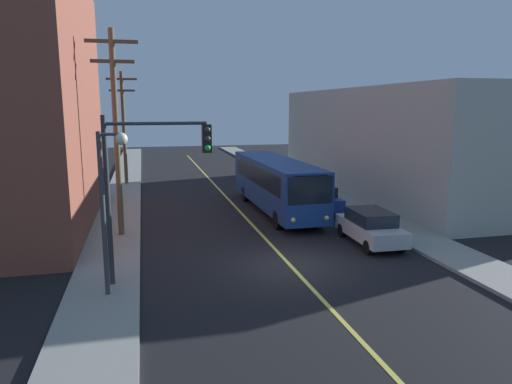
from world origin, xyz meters
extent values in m
plane|color=black|center=(0.00, 0.00, 0.00)|extent=(120.00, 120.00, 0.00)
cube|color=gray|center=(-7.25, 10.00, 0.07)|extent=(2.50, 90.00, 0.15)
cube|color=gray|center=(7.25, 10.00, 0.07)|extent=(2.50, 90.00, 0.15)
cube|color=#D8CC4C|center=(0.00, 15.00, 0.01)|extent=(0.16, 60.00, 0.01)
cube|color=black|center=(-8.54, 9.42, 1.60)|extent=(0.06, 11.53, 1.30)
cube|color=black|center=(-8.54, 9.42, 4.80)|extent=(0.06, 11.53, 1.30)
cube|color=black|center=(-8.54, 9.42, 8.00)|extent=(0.06, 11.53, 1.30)
cube|color=black|center=(-8.54, 9.42, 11.20)|extent=(0.06, 11.53, 1.30)
cube|color=#B2B2A8|center=(14.50, 14.49, 3.86)|extent=(12.00, 25.57, 7.73)
cube|color=black|center=(8.54, 14.49, 1.60)|extent=(0.06, 17.90, 1.30)
cube|color=black|center=(8.54, 14.49, 4.80)|extent=(0.06, 17.90, 1.30)
cube|color=navy|center=(2.20, 9.86, 1.83)|extent=(2.72, 12.03, 2.75)
cube|color=black|center=(2.28, 3.88, 2.35)|extent=(2.35, 0.11, 1.40)
cube|color=black|center=(2.12, 15.84, 2.45)|extent=(2.30, 0.11, 1.10)
cube|color=black|center=(0.95, 9.84, 2.35)|extent=(0.20, 10.20, 1.10)
cube|color=black|center=(3.45, 9.88, 2.35)|extent=(0.20, 10.20, 1.10)
cube|color=orange|center=(2.28, 3.89, 2.95)|extent=(1.79, 0.08, 0.30)
sphere|color=#F9D872|center=(1.39, 3.83, 0.90)|extent=(0.24, 0.24, 0.24)
sphere|color=#F9D872|center=(3.18, 3.86, 0.90)|extent=(0.24, 0.24, 0.24)
cylinder|color=black|center=(1.13, 5.65, 0.50)|extent=(0.31, 1.00, 1.00)
cylinder|color=black|center=(3.38, 5.68, 0.50)|extent=(0.31, 1.00, 1.00)
cylinder|color=black|center=(1.03, 13.35, 0.50)|extent=(0.31, 1.00, 1.00)
cylinder|color=black|center=(3.28, 13.38, 0.50)|extent=(0.31, 1.00, 1.00)
cube|color=#B7B7BC|center=(4.62, 2.00, 0.67)|extent=(1.90, 4.44, 0.70)
cube|color=black|center=(4.62, 2.00, 1.32)|extent=(1.68, 2.50, 0.60)
cylinder|color=black|center=(3.79, 0.52, 0.32)|extent=(0.23, 0.64, 0.64)
cylinder|color=black|center=(5.39, 0.48, 0.32)|extent=(0.23, 0.64, 0.64)
cylinder|color=black|center=(3.86, 3.51, 0.32)|extent=(0.23, 0.64, 0.64)
cylinder|color=black|center=(5.45, 3.48, 0.32)|extent=(0.23, 0.64, 0.64)
cube|color=navy|center=(4.79, 9.31, 0.67)|extent=(1.84, 4.41, 0.70)
cube|color=black|center=(4.79, 9.31, 1.32)|extent=(1.64, 2.48, 0.60)
cylinder|color=black|center=(3.98, 7.82, 0.32)|extent=(0.23, 0.64, 0.64)
cylinder|color=black|center=(5.58, 7.81, 0.32)|extent=(0.23, 0.64, 0.64)
cylinder|color=black|center=(4.01, 10.82, 0.32)|extent=(0.23, 0.64, 0.64)
cylinder|color=black|center=(5.61, 10.81, 0.32)|extent=(0.23, 0.64, 0.64)
cylinder|color=brown|center=(-6.90, 5.98, 5.08)|extent=(0.28, 0.28, 9.86)
cube|color=#4C3D2D|center=(-6.90, 5.98, 9.41)|extent=(2.40, 0.16, 0.16)
cube|color=#4C3D2D|center=(-6.90, 5.98, 8.51)|extent=(2.00, 0.16, 0.16)
cylinder|color=brown|center=(-7.13, 22.20, 4.67)|extent=(0.28, 0.28, 9.04)
cube|color=#4C3D2D|center=(-7.13, 22.20, 8.59)|extent=(2.40, 0.16, 0.16)
cube|color=#4C3D2D|center=(-7.13, 22.20, 7.69)|extent=(2.00, 0.16, 0.16)
cylinder|color=#2D2D33|center=(-6.95, -0.85, 3.15)|extent=(0.18, 0.18, 6.00)
cylinder|color=#2D2D33|center=(-5.20, -0.85, 5.85)|extent=(3.50, 0.12, 0.12)
cube|color=black|center=(-3.45, -0.85, 5.30)|extent=(0.32, 0.36, 1.00)
sphere|color=#2D2D2D|center=(-3.45, -1.04, 5.62)|extent=(0.22, 0.22, 0.22)
sphere|color=#2D2D2D|center=(-3.45, -1.04, 5.30)|extent=(0.22, 0.22, 0.22)
sphere|color=green|center=(-3.45, -1.04, 4.98)|extent=(0.22, 0.22, 0.22)
cylinder|color=#38383D|center=(-7.05, -1.80, 2.90)|extent=(0.16, 0.16, 5.50)
cylinder|color=#38383D|center=(-6.70, -1.80, 5.55)|extent=(0.70, 0.10, 0.10)
sphere|color=#EAE5C6|center=(-6.35, -1.80, 5.40)|extent=(0.40, 0.40, 0.40)
cylinder|color=red|center=(6.85, 6.10, 0.50)|extent=(0.26, 0.26, 0.70)
sphere|color=gold|center=(6.85, 6.10, 0.87)|extent=(0.24, 0.24, 0.24)
cylinder|color=red|center=(6.69, 6.10, 0.60)|extent=(0.12, 0.10, 0.10)
cylinder|color=red|center=(7.01, 6.10, 0.60)|extent=(0.12, 0.10, 0.10)
camera|label=1|loc=(-5.67, -17.59, 6.43)|focal=32.84mm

